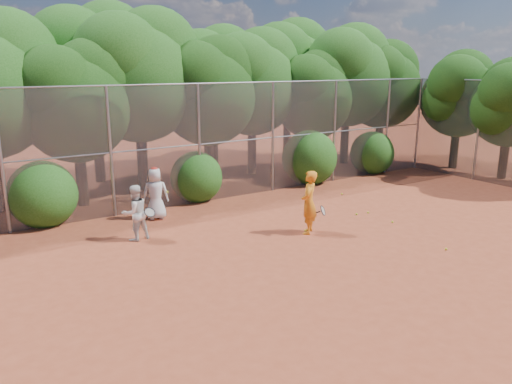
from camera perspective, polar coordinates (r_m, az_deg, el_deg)
ground at (r=13.14m, az=9.70°, el=-6.34°), size 80.00×80.00×0.00m
fence_back at (r=17.31m, az=-3.88°, el=5.87°), size 20.05×0.09×4.03m
fence_side at (r=22.12m, az=24.06°, el=6.51°), size 0.09×6.09×4.03m
tree_2 at (r=17.30m, az=-19.90°, el=10.16°), size 3.99×3.47×5.47m
tree_3 at (r=18.96m, az=-13.28°, el=13.38°), size 4.89×4.26×6.70m
tree_4 at (r=19.42m, az=-5.48°, el=11.82°), size 4.19×3.64×5.73m
tree_5 at (r=21.36m, az=-0.41°, el=12.88°), size 4.51×3.92×6.17m
tree_6 at (r=22.04m, az=6.61°, el=11.33°), size 3.86×3.36×5.29m
tree_7 at (r=24.13m, az=10.47°, el=13.37°), size 4.77×4.14×6.53m
tree_8 at (r=25.33m, az=14.27°, el=12.16°), size 4.25×3.70×5.82m
tree_10 at (r=20.75m, az=-18.12°, el=13.76°), size 5.15×4.48×7.06m
tree_11 at (r=22.24m, az=-4.92°, el=13.19°), size 4.64×4.03×6.35m
tree_12 at (r=25.16m, az=3.74°, el=14.13°), size 5.02×4.37×6.88m
tree_13 at (r=24.34m, az=22.28°, el=10.65°), size 3.86×3.36×5.29m
tree_14 at (r=22.83m, az=27.10°, el=9.39°), size 3.61×3.14×4.94m
bush_0 at (r=15.87m, az=-23.24°, el=0.07°), size 2.00×2.00×2.00m
bush_1 at (r=17.38m, az=-6.83°, el=1.97°), size 1.80×1.80×1.80m
bush_2 at (r=19.99m, az=6.13°, el=4.20°), size 2.20×2.20×2.20m
bush_3 at (r=22.36m, az=13.14°, el=4.59°), size 1.90×1.90×1.90m
player_yellow at (r=13.90m, az=6.07°, el=-1.20°), size 0.90×0.75×1.78m
player_teen at (r=15.44m, az=-11.41°, el=-0.15°), size 0.91×0.75×1.62m
player_white at (r=13.71m, az=-13.66°, el=-2.33°), size 0.87×0.77×1.52m
ball_0 at (r=16.26m, az=12.70°, el=-2.30°), size 0.07×0.07×0.07m
ball_1 at (r=16.01m, az=11.43°, el=-2.49°), size 0.07×0.07×0.07m
ball_2 at (r=13.69m, az=20.90°, el=-6.11°), size 0.07×0.07×0.07m
ball_3 at (r=15.49m, az=15.33°, el=-3.30°), size 0.07×0.07×0.07m
ball_4 at (r=14.25m, az=5.66°, el=-4.39°), size 0.07×0.07×0.07m
ball_5 at (r=18.41m, az=9.79°, el=-0.21°), size 0.07×0.07×0.07m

